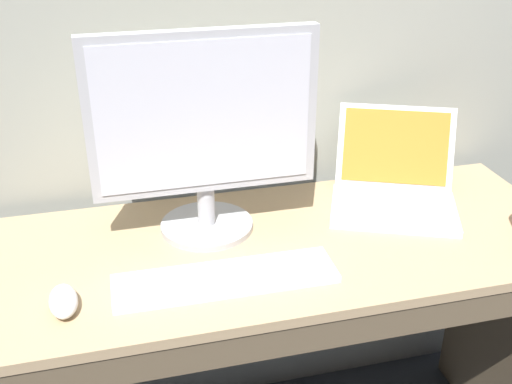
{
  "coord_description": "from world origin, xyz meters",
  "views": [
    {
      "loc": [
        -0.37,
        -1.21,
        1.56
      ],
      "look_at": [
        -0.07,
        0.0,
        0.92
      ],
      "focal_mm": 43.67,
      "sensor_mm": 36.0,
      "label": 1
    }
  ],
  "objects_px": {
    "wired_keyboard": "(226,278)",
    "laptop_white": "(394,190)",
    "external_monitor": "(204,129)",
    "computer_mouse": "(63,301)"
  },
  "relations": [
    {
      "from": "laptop_white",
      "to": "external_monitor",
      "type": "bearing_deg",
      "value": -178.0
    },
    {
      "from": "laptop_white",
      "to": "wired_keyboard",
      "type": "xyz_separation_m",
      "value": [
        -0.5,
        -0.24,
        -0.03
      ]
    },
    {
      "from": "external_monitor",
      "to": "computer_mouse",
      "type": "relative_size",
      "value": 4.78
    },
    {
      "from": "wired_keyboard",
      "to": "computer_mouse",
      "type": "height_order",
      "value": "computer_mouse"
    },
    {
      "from": "external_monitor",
      "to": "wired_keyboard",
      "type": "height_order",
      "value": "external_monitor"
    },
    {
      "from": "wired_keyboard",
      "to": "laptop_white",
      "type": "bearing_deg",
      "value": 25.29
    },
    {
      "from": "computer_mouse",
      "to": "external_monitor",
      "type": "bearing_deg",
      "value": 30.63
    },
    {
      "from": "external_monitor",
      "to": "computer_mouse",
      "type": "height_order",
      "value": "external_monitor"
    },
    {
      "from": "laptop_white",
      "to": "computer_mouse",
      "type": "xyz_separation_m",
      "value": [
        -0.84,
        -0.25,
        -0.02
      ]
    },
    {
      "from": "external_monitor",
      "to": "computer_mouse",
      "type": "xyz_separation_m",
      "value": [
        -0.34,
        -0.23,
        -0.25
      ]
    }
  ]
}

